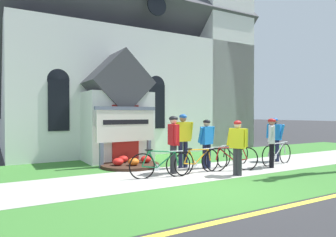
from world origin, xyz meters
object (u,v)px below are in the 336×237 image
bicycle_silver (160,164)px  cyclist_in_blue_jersey (272,139)px  church_sign (126,126)px  cyclist_in_green_jersey (183,136)px  bicycle_white (197,161)px  bicycle_green (277,154)px  cyclist_in_white_jersey (238,144)px  cyclist_in_yellow_jersey (207,140)px  cyclist_in_orange_jersey (173,140)px  bicycle_red (233,155)px  cyclist_in_red_jersey (275,136)px  bicycle_blue (232,159)px  roadside_conifer (211,75)px

bicycle_silver → cyclist_in_blue_jersey: bearing=-6.0°
church_sign → cyclist_in_green_jersey: bearing=-45.5°
cyclist_in_blue_jersey → church_sign: bearing=144.3°
bicycle_white → cyclist_in_blue_jersey: 2.79m
bicycle_green → cyclist_in_white_jersey: size_ratio=1.11×
church_sign → cyclist_in_yellow_jersey: size_ratio=1.43×
cyclist_in_orange_jersey → bicycle_red: bearing=3.6°
cyclist_in_green_jersey → cyclist_in_white_jersey: bearing=-69.6°
cyclist_in_red_jersey → cyclist_in_green_jersey: (-3.72, 0.56, 0.10)m
bicycle_red → cyclist_in_green_jersey: (-1.75, 0.47, 0.68)m
bicycle_silver → cyclist_in_green_jersey: size_ratio=0.98×
cyclist_in_red_jersey → cyclist_in_yellow_jersey: cyclist_in_red_jersey is taller
bicycle_green → cyclist_in_white_jersey: (-2.51, -0.73, 0.55)m
bicycle_white → cyclist_in_green_jersey: (0.12, 0.98, 0.68)m
bicycle_blue → cyclist_in_orange_jersey: 1.99m
church_sign → cyclist_in_red_jersey: 5.52m
bicycle_green → cyclist_in_blue_jersey: 0.90m
bicycle_red → bicycle_green: bearing=-23.7°
cyclist_in_green_jersey → cyclist_in_blue_jersey: size_ratio=1.09×
cyclist_in_red_jersey → cyclist_in_white_jersey: cyclist_in_red_jersey is taller
cyclist_in_blue_jersey → bicycle_red: bearing=130.7°
bicycle_white → cyclist_in_red_jersey: 3.90m
church_sign → cyclist_in_orange_jersey: (0.67, -2.07, -0.34)m
church_sign → cyclist_in_orange_jersey: 2.20m
cyclist_in_orange_jersey → bicycle_silver: bearing=-150.2°
cyclist_in_blue_jersey → roadside_conifer: size_ratio=0.21×
bicycle_silver → cyclist_in_white_jersey: cyclist_in_white_jersey is taller
bicycle_white → bicycle_red: (1.87, 0.51, 0.00)m
bicycle_red → cyclist_in_green_jersey: 1.94m
cyclist_in_green_jersey → cyclist_in_blue_jersey: cyclist_in_green_jersey is taller
roadside_conifer → cyclist_in_orange_jersey: bearing=-132.6°
bicycle_white → bicycle_red: bearing=15.1°
bicycle_white → cyclist_in_yellow_jersey: 1.07m
roadside_conifer → bicycle_blue: bearing=-124.9°
bicycle_silver → cyclist_in_blue_jersey: size_ratio=1.07×
church_sign → cyclist_in_orange_jersey: church_sign is taller
church_sign → bicycle_red: 3.83m
cyclist_in_yellow_jersey → church_sign: bearing=137.3°
roadside_conifer → bicycle_red: bearing=-124.1°
cyclist_in_orange_jersey → cyclist_in_blue_jersey: (3.32, -0.79, -0.07)m
cyclist_in_orange_jersey → cyclist_in_white_jersey: size_ratio=1.08×
church_sign → bicycle_silver: 2.63m
church_sign → roadside_conifer: size_ratio=0.30×
bicycle_silver → cyclist_in_yellow_jersey: 2.18m
bicycle_green → cyclist_in_orange_jersey: cyclist_in_orange_jersey is taller
bicycle_red → roadside_conifer: bearing=55.9°
cyclist_in_orange_jersey → cyclist_in_red_jersey: 4.47m
bicycle_white → bicycle_silver: (-1.29, -0.03, 0.01)m
bicycle_blue → cyclist_in_white_jersey: cyclist_in_white_jersey is taller
church_sign → cyclist_in_red_jersey: size_ratio=1.39×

